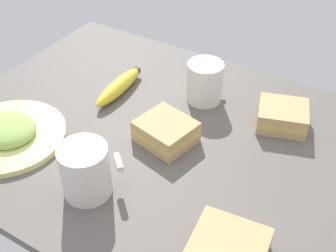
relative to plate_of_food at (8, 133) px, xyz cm
name	(u,v)px	position (x,y,z in cm)	size (l,w,h in cm)	color
tabletop	(168,142)	(26.47, 15.97, -2.26)	(90.00, 64.00, 2.00)	#5B5651
plate_of_food	(8,133)	(0.00, 0.00, 0.00)	(22.06, 22.06, 3.97)	#EAE58C
coffee_mug_black	(85,170)	(21.91, -2.71, 3.61)	(9.66, 9.90, 9.46)	silver
coffee_mug_milky	(207,82)	(26.95, 31.13, 3.29)	(7.60, 9.80, 8.82)	white
sandwich_main	(165,131)	(26.23, 15.18, 0.94)	(11.70, 10.94, 4.40)	tan
sandwich_side	(282,116)	(43.89, 31.15, 0.94)	(11.71, 11.09, 4.40)	tan
sandwich_extra	(228,250)	(47.84, -2.90, 0.94)	(11.58, 10.64, 4.40)	tan
banana	(119,87)	(9.35, 23.47, 0.41)	(3.91, 16.28, 3.33)	yellow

